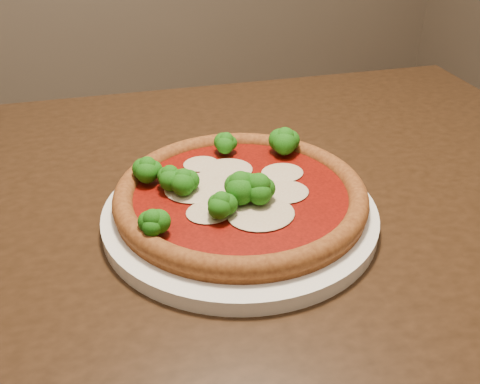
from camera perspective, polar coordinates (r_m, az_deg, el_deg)
name	(u,v)px	position (r m, az deg, el deg)	size (l,w,h in m)	color
dining_table	(239,251)	(0.78, -0.12, -6.30)	(1.19, 0.94, 0.75)	black
plate	(240,214)	(0.65, 0.00, -2.33)	(0.33, 0.33, 0.02)	white
pizza	(238,192)	(0.65, -0.22, 0.00)	(0.31, 0.31, 0.06)	brown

